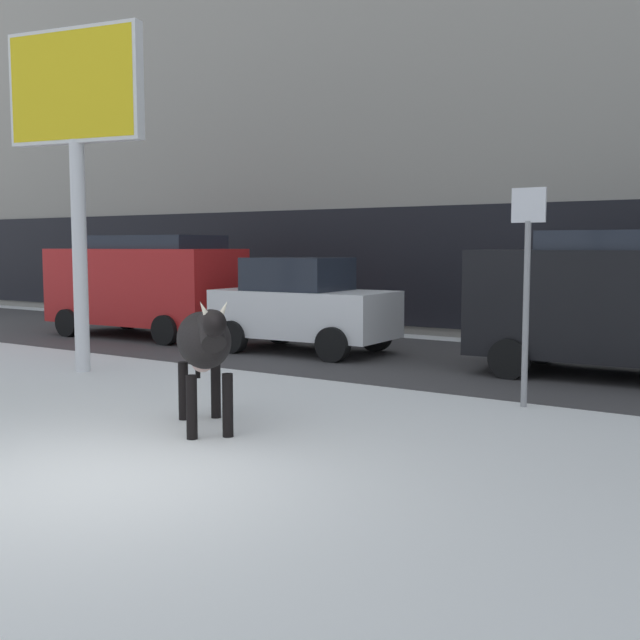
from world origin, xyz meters
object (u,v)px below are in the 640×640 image
at_px(car_white_hatchback, 303,305).
at_px(car_black_van, 625,300).
at_px(billboard, 75,107).
at_px(street_sign, 527,278).
at_px(car_red_van, 145,283).
at_px(cow_black, 204,343).

xyz_separation_m(car_white_hatchback, car_black_van, (5.94, 0.31, 0.32)).
bearing_deg(car_black_van, car_white_hatchback, -177.04).
bearing_deg(billboard, street_sign, 10.61).
bearing_deg(billboard, car_red_van, 124.51).
bearing_deg(billboard, cow_black, -23.03).
xyz_separation_m(billboard, car_white_hatchback, (1.71, 3.97, -3.39)).
distance_m(billboard, street_sign, 7.67).
height_order(billboard, car_white_hatchback, billboard).
height_order(billboard, street_sign, billboard).
distance_m(car_white_hatchback, street_sign, 6.03).
height_order(car_white_hatchback, street_sign, street_sign).
distance_m(cow_black, car_white_hatchback, 6.49).
distance_m(billboard, car_red_van, 5.85).
height_order(billboard, car_black_van, billboard).
relative_size(car_white_hatchback, car_black_van, 0.76).
bearing_deg(car_white_hatchback, cow_black, -64.72).
distance_m(car_red_van, car_white_hatchback, 4.54).
xyz_separation_m(cow_black, car_red_van, (-7.30, 6.01, 0.25)).
height_order(car_red_van, street_sign, street_sign).
height_order(car_white_hatchback, car_black_van, car_black_van).
xyz_separation_m(cow_black, car_black_van, (3.17, 6.18, 0.25)).
distance_m(car_black_van, street_sign, 3.03).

